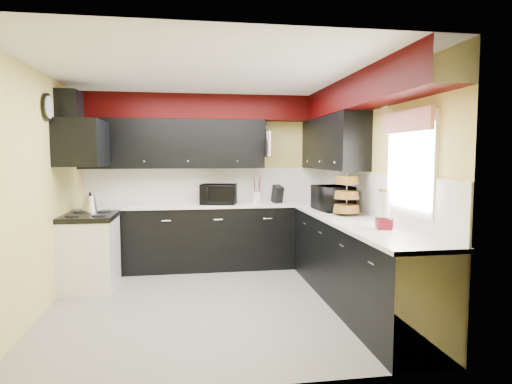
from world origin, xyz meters
The scene contains 35 objects.
ground centered at (0.00, 0.00, 0.00)m, with size 3.60×3.60×0.00m, color gray.
wall_back centered at (0.00, 1.80, 1.25)m, with size 3.60×0.06×2.50m, color #E0C666.
wall_right centered at (1.80, 0.00, 1.25)m, with size 0.06×3.60×2.50m, color #E0C666.
wall_left centered at (-1.80, 0.00, 1.25)m, with size 0.06×3.60×2.50m, color #E0C666.
ceiling centered at (0.00, 0.00, 2.50)m, with size 3.60×3.60×0.06m, color white.
cab_back centered at (0.00, 1.50, 0.45)m, with size 3.60×0.60×0.90m, color black.
cab_right centered at (1.50, -0.30, 0.45)m, with size 0.60×3.00×0.90m, color black.
counter_back centered at (0.00, 1.50, 0.92)m, with size 3.62×0.64×0.04m, color white.
counter_right centered at (1.50, -0.30, 0.92)m, with size 0.64×3.02×0.04m, color white.
splash_back centered at (0.00, 1.79, 1.19)m, with size 3.60×0.02×0.50m, color white.
splash_right centered at (1.79, 0.00, 1.19)m, with size 0.02×3.60×0.50m, color white.
upper_back centered at (-0.50, 1.62, 1.80)m, with size 2.60×0.35×0.70m, color black.
upper_right centered at (1.62, 0.90, 1.80)m, with size 0.35×1.80×0.70m, color black.
soffit_back centered at (0.00, 1.62, 2.33)m, with size 3.60×0.36×0.35m, color black.
soffit_right centered at (1.62, -0.18, 2.33)m, with size 0.36×3.24×0.35m, color black.
stove centered at (-1.50, 0.75, 0.43)m, with size 0.60×0.75×0.86m, color white.
cooktop centered at (-1.50, 0.75, 0.89)m, with size 0.62×0.77×0.06m, color black.
hood centered at (-1.55, 0.75, 1.78)m, with size 0.50×0.78×0.55m, color black.
hood_duct centered at (-1.68, 0.75, 2.20)m, with size 0.24×0.40×0.40m, color black.
window centered at (1.79, -0.90, 1.55)m, with size 0.03×0.86×0.96m, color white, non-canonical shape.
valance centered at (1.73, -0.90, 1.95)m, with size 0.04×0.88×0.20m, color red.
pan_top centered at (0.82, 1.55, 2.00)m, with size 0.03×0.22×0.40m, color black, non-canonical shape.
pan_mid centered at (0.82, 1.42, 1.75)m, with size 0.03×0.28×0.46m, color black, non-canonical shape.
pan_low centered at (0.82, 1.68, 1.72)m, with size 0.03×0.24×0.42m, color black, non-canonical shape.
cut_board centered at (0.83, 1.30, 1.80)m, with size 0.03×0.26×0.35m, color white.
baskets centered at (1.52, 0.05, 1.18)m, with size 0.27×0.27×0.50m, color brown, non-canonical shape.
clock centered at (-1.77, 0.25, 2.15)m, with size 0.03×0.30×0.30m, color black, non-canonical shape.
deco_plate centered at (1.77, -0.35, 2.25)m, with size 0.03×0.24×0.24m, color white, non-canonical shape.
toaster_oven centered at (0.12, 1.43, 1.08)m, with size 0.49×0.41×0.29m, color black.
microwave centered at (1.51, 0.50, 1.10)m, with size 0.57×0.38×0.31m, color black.
utensil_crock centered at (0.70, 1.51, 1.02)m, with size 0.15×0.15×0.16m, color silver.
knife_block centered at (0.99, 1.47, 1.07)m, with size 0.11×0.16×0.25m, color black.
kettle centered at (-1.54, 1.04, 1.02)m, with size 0.22×0.22×0.20m, color silver, non-canonical shape.
dispenser_a centered at (1.53, -0.91, 1.11)m, with size 0.13×0.13×0.35m, color #5F0D0E, non-canonical shape.
dispenser_b centered at (1.57, -0.83, 1.10)m, with size 0.12×0.12×0.33m, color #6B1508, non-canonical shape.
Camera 1 is at (-0.27, -4.66, 1.63)m, focal length 30.00 mm.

